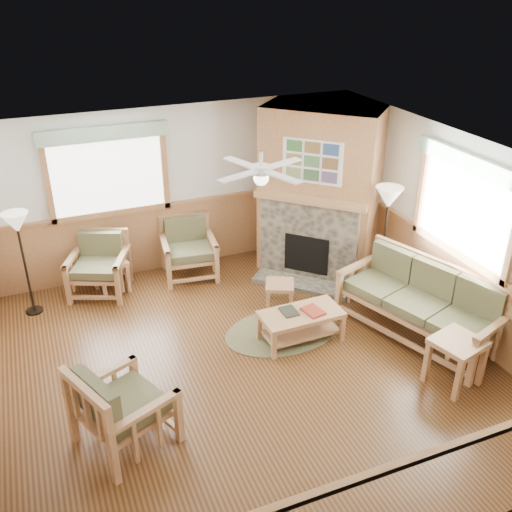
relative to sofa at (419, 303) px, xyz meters
name	(u,v)px	position (x,y,z in m)	size (l,w,h in m)	color
floor	(248,364)	(-2.39, 0.28, -0.51)	(6.00, 6.00, 0.01)	#4F2F16
ceiling	(246,162)	(-2.39, 0.28, 2.19)	(6.00, 6.00, 0.01)	white
wall_back	(179,189)	(-2.39, 3.28, 0.84)	(6.00, 0.02, 2.70)	silver
wall_front	(394,451)	(-2.39, -2.72, 0.84)	(6.00, 0.02, 2.70)	silver
wall_right	(452,232)	(0.61, 0.28, 0.84)	(0.02, 6.00, 2.70)	silver
wainscot	(248,328)	(-2.39, 0.28, 0.04)	(6.00, 6.00, 1.10)	#99673E
fireplace	(319,191)	(-0.34, 2.33, 0.84)	(2.20, 2.20, 2.70)	#99673E
window_back	(101,123)	(-3.49, 3.24, 2.02)	(1.90, 0.16, 1.50)	white
window_right	(476,151)	(0.57, 0.08, 2.02)	(0.16, 1.90, 1.50)	white
ceiling_fan	(261,154)	(-2.09, 0.58, 2.15)	(1.24, 1.24, 0.36)	white
sofa	(419,303)	(0.00, 0.00, 0.00)	(0.90, 2.20, 1.01)	#AB7A4F
armchair_back_left	(98,266)	(-3.85, 2.83, -0.04)	(0.83, 0.83, 0.93)	#AB7A4F
armchair_back_right	(189,250)	(-2.41, 2.83, -0.04)	(0.83, 0.83, 0.93)	#AB7A4F
armchair_left	(124,405)	(-4.07, -0.47, -0.02)	(0.87, 0.87, 0.98)	#AB7A4F
coffee_table	(301,326)	(-1.53, 0.49, -0.29)	(1.10, 0.55, 0.44)	#AB7A4F
end_table_chairs	(112,276)	(-3.67, 2.80, -0.25)	(0.46, 0.45, 0.52)	#AB7A4F
end_table_sofa	(455,362)	(-0.21, -1.01, -0.19)	(0.56, 0.54, 0.63)	#AB7A4F
footstool	(280,294)	(-1.41, 1.44, -0.33)	(0.42, 0.42, 0.36)	#AB7A4F
braided_rug	(282,331)	(-1.68, 0.76, -0.50)	(1.64, 1.64, 0.01)	brown
floor_lamp_left	(25,264)	(-4.86, 2.62, 0.29)	(0.36, 0.36, 1.59)	black
floor_lamp_right	(384,242)	(0.16, 1.16, 0.37)	(0.40, 0.40, 1.76)	black
book_red	(313,310)	(-1.38, 0.44, -0.04)	(0.22, 0.30, 0.03)	maroon
book_dark	(289,311)	(-1.68, 0.56, -0.04)	(0.20, 0.27, 0.03)	black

